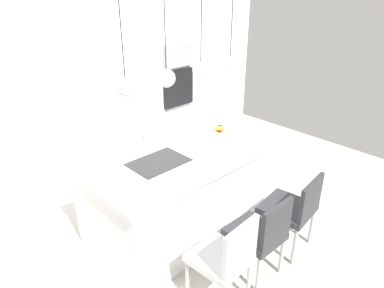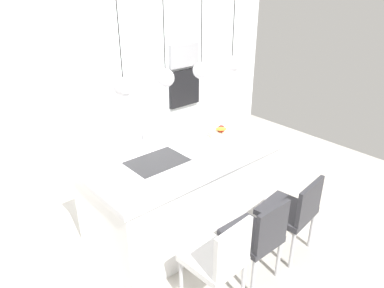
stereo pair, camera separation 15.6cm
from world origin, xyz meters
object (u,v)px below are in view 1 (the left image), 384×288
(microwave, at_px, (177,55))
(chair_far, at_px, (294,207))
(chair_near, at_px, (226,257))
(chair_middle, at_px, (261,233))
(fruit_bowl, at_px, (220,132))
(oven, at_px, (178,88))

(microwave, bearing_deg, chair_far, -106.90)
(chair_far, bearing_deg, chair_near, -179.89)
(chair_middle, bearing_deg, chair_far, 0.25)
(fruit_bowl, xyz_separation_m, chair_far, (-0.03, -1.04, -0.48))
(fruit_bowl, xyz_separation_m, oven, (0.76, 1.56, 0.03))
(microwave, height_order, chair_near, microwave)
(fruit_bowl, relative_size, oven, 0.51)
(microwave, distance_m, oven, 0.50)
(fruit_bowl, xyz_separation_m, chair_near, (-1.05, -1.04, -0.46))
(chair_middle, bearing_deg, microwave, 62.90)
(microwave, height_order, chair_far, microwave)
(fruit_bowl, height_order, chair_middle, fruit_bowl)
(fruit_bowl, height_order, chair_far, fruit_bowl)
(fruit_bowl, distance_m, chair_near, 1.55)
(chair_near, bearing_deg, chair_middle, -0.06)
(chair_near, bearing_deg, oven, 55.19)
(chair_far, bearing_deg, fruit_bowl, 88.19)
(microwave, distance_m, chair_middle, 3.09)
(chair_near, bearing_deg, chair_far, 0.11)
(oven, relative_size, chair_near, 0.63)
(fruit_bowl, xyz_separation_m, chair_middle, (-0.57, -1.04, -0.49))
(fruit_bowl, distance_m, chair_far, 1.14)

